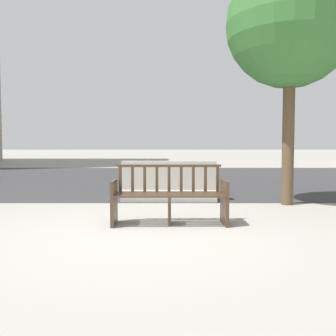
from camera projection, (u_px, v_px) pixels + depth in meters
ground_plane at (144, 235)px, 4.90m from camera, size 200.00×200.00×0.00m
street_asphalt at (159, 178)px, 13.58m from camera, size 120.00×12.00×0.01m
street_bench at (168, 198)px, 5.56m from camera, size 1.70×0.56×0.88m
jersey_barrier_centre at (168, 184)px, 7.99m from camera, size 2.01×0.72×0.84m
street_tree at (289, 24)px, 7.22m from camera, size 2.49×2.49×4.78m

